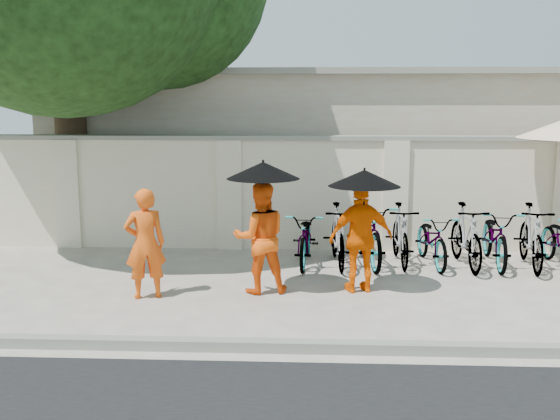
{
  "coord_description": "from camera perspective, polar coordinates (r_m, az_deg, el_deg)",
  "views": [
    {
      "loc": [
        0.44,
        -8.12,
        2.68
      ],
      "look_at": [
        0.02,
        0.96,
        1.1
      ],
      "focal_mm": 40.0,
      "sensor_mm": 36.0,
      "label": 1
    }
  ],
  "objects": [
    {
      "name": "monk_left",
      "position": [
        8.75,
        -12.23,
        -3.0
      ],
      "size": [
        0.65,
        0.54,
        1.53
      ],
      "primitive_type": "imported",
      "rotation": [
        0.0,
        0.0,
        3.5
      ],
      "color": "#F95812",
      "rests_on": "ground"
    },
    {
      "name": "parasol_center",
      "position": [
        8.56,
        -1.55,
        3.65
      ],
      "size": [
        1.01,
        1.01,
        0.98
      ],
      "color": "black",
      "rests_on": "ground"
    },
    {
      "name": "ground",
      "position": [
        8.57,
        -0.43,
        -8.38
      ],
      "size": [
        80.0,
        80.0,
        0.0
      ],
      "primitive_type": "plane",
      "color": "#B7AD9A"
    },
    {
      "name": "building_behind",
      "position": [
        15.24,
        8.57,
        5.69
      ],
      "size": [
        14.0,
        6.0,
        3.2
      ],
      "primitive_type": "cube",
      "color": "#BBB5A5",
      "rests_on": "ground"
    },
    {
      "name": "bike_0",
      "position": [
        10.38,
        2.41,
        -2.56
      ],
      "size": [
        0.71,
        1.75,
        0.9
      ],
      "primitive_type": "imported",
      "rotation": [
        0.0,
        0.0,
        -0.07
      ],
      "color": "slate",
      "rests_on": "ground"
    },
    {
      "name": "bike_1",
      "position": [
        10.32,
        5.32,
        -2.33
      ],
      "size": [
        0.58,
        1.72,
        1.02
      ],
      "primitive_type": "imported",
      "rotation": [
        0.0,
        0.0,
        0.06
      ],
      "color": "slate",
      "rests_on": "ground"
    },
    {
      "name": "bike_7",
      "position": [
        10.91,
        21.99,
        -2.29
      ],
      "size": [
        0.71,
        1.78,
        1.04
      ],
      "primitive_type": "imported",
      "rotation": [
        0.0,
        0.0,
        -0.13
      ],
      "color": "slate",
      "rests_on": "ground"
    },
    {
      "name": "kerb",
      "position": [
        6.95,
        -1.21,
        -12.3
      ],
      "size": [
        40.0,
        0.16,
        0.12
      ],
      "primitive_type": "cube",
      "color": "gray",
      "rests_on": "ground"
    },
    {
      "name": "parasol_right",
      "position": [
        8.67,
        7.72,
        2.91
      ],
      "size": [
        1.01,
        1.01,
        0.87
      ],
      "color": "black",
      "rests_on": "ground"
    },
    {
      "name": "bike_4",
      "position": [
        10.63,
        13.75,
        -2.63
      ],
      "size": [
        0.72,
        1.69,
        0.87
      ],
      "primitive_type": "imported",
      "rotation": [
        0.0,
        0.0,
        0.09
      ],
      "color": "slate",
      "rests_on": "ground"
    },
    {
      "name": "bike_6",
      "position": [
        10.91,
        19.11,
        -2.34
      ],
      "size": [
        0.79,
        1.86,
        0.95
      ],
      "primitive_type": "imported",
      "rotation": [
        0.0,
        0.0,
        -0.09
      ],
      "color": "slate",
      "rests_on": "ground"
    },
    {
      "name": "bike_5",
      "position": [
        10.63,
        16.63,
        -2.3
      ],
      "size": [
        0.55,
        1.74,
        1.04
      ],
      "primitive_type": "imported",
      "rotation": [
        0.0,
        0.0,
        0.04
      ],
      "color": "slate",
      "rests_on": "ground"
    },
    {
      "name": "compound_wall",
      "position": [
        11.46,
        5.43,
        1.38
      ],
      "size": [
        20.0,
        0.3,
        2.0
      ],
      "primitive_type": "cube",
      "color": "beige",
      "rests_on": "ground"
    },
    {
      "name": "monk_right",
      "position": [
        8.89,
        7.42,
        -2.53
      ],
      "size": [
        0.99,
        0.59,
        1.57
      ],
      "primitive_type": "imported",
      "rotation": [
        0.0,
        0.0,
        3.38
      ],
      "color": "#F85E00",
      "rests_on": "ground"
    },
    {
      "name": "bike_2",
      "position": [
        10.51,
        8.12,
        -2.11
      ],
      "size": [
        0.9,
        2.03,
        1.03
      ],
      "primitive_type": "imported",
      "rotation": [
        0.0,
        0.0,
        0.11
      ],
      "color": "slate",
      "rests_on": "ground"
    },
    {
      "name": "bike_3",
      "position": [
        10.56,
        10.95,
        -2.23
      ],
      "size": [
        0.47,
        1.67,
        1.0
      ],
      "primitive_type": "imported",
      "rotation": [
        0.0,
        0.0,
        -0.0
      ],
      "color": "slate",
      "rests_on": "ground"
    },
    {
      "name": "monk_center",
      "position": [
        8.79,
        -1.81,
        -2.55
      ],
      "size": [
        0.88,
        0.75,
        1.58
      ],
      "primitive_type": "imported",
      "rotation": [
        0.0,
        0.0,
        3.35
      ],
      "color": "#FF580D",
      "rests_on": "ground"
    }
  ]
}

